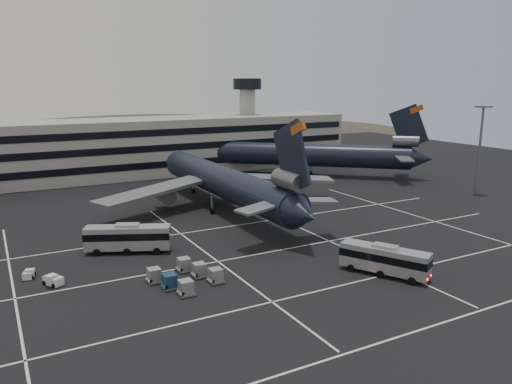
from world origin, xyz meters
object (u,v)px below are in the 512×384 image
at_px(bus_far, 128,237).
at_px(tug_a, 29,274).
at_px(trijet_main, 225,182).
at_px(bus_near, 385,259).
at_px(uld_cluster, 185,276).

xyz_separation_m(bus_far, tug_a, (-12.87, -3.63, -1.67)).
distance_m(trijet_main, bus_near, 38.25).
height_order(bus_far, tug_a, bus_far).
height_order(trijet_main, bus_near, trijet_main).
bearing_deg(bus_near, trijet_main, 67.40).
distance_m(bus_far, tug_a, 13.47).
bearing_deg(bus_near, bus_far, 109.55).
relative_size(bus_near, uld_cluster, 1.15).
bearing_deg(tug_a, uld_cluster, -14.10).
bearing_deg(uld_cluster, tug_a, 147.65).
relative_size(bus_far, uld_cluster, 1.24).
xyz_separation_m(trijet_main, tug_a, (-34.45, -18.53, -4.70)).
bearing_deg(uld_cluster, trijet_main, 57.07).
bearing_deg(tug_a, bus_far, 33.99).
bearing_deg(bus_far, uld_cluster, -142.75).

